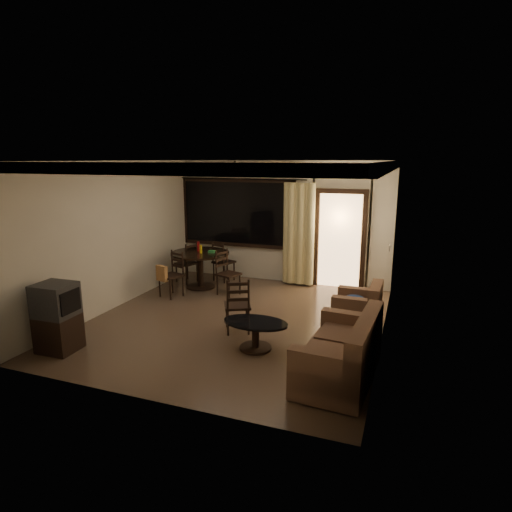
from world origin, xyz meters
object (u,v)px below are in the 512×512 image
at_px(dining_chair_west, 187,270).
at_px(armchair, 360,309).
at_px(sofa, 343,355).
at_px(dining_chair_north, 224,269).
at_px(side_chair, 238,315).
at_px(coffee_table, 256,331).
at_px(tv_cabinet, 57,317).
at_px(dining_chair_east, 228,282).
at_px(dining_chair_south, 171,283).
at_px(dining_table, 200,260).

bearing_deg(dining_chair_west, armchair, 90.02).
xyz_separation_m(dining_chair_west, sofa, (4.15, -3.34, 0.06)).
height_order(dining_chair_north, side_chair, same).
bearing_deg(coffee_table, dining_chair_north, 121.56).
bearing_deg(tv_cabinet, dining_chair_west, 87.87).
distance_m(dining_chair_west, dining_chair_east, 1.40).
relative_size(dining_chair_east, dining_chair_south, 1.00).
height_order(tv_cabinet, coffee_table, tv_cabinet).
distance_m(dining_chair_east, dining_chair_north, 1.09).
height_order(sofa, armchair, sofa).
distance_m(dining_table, dining_chair_north, 0.80).
xyz_separation_m(dining_chair_west, side_chair, (2.24, -2.33, 0.00)).
bearing_deg(dining_chair_north, dining_table, 88.31).
relative_size(dining_chair_east, dining_chair_north, 1.00).
bearing_deg(coffee_table, armchair, 46.06).
xyz_separation_m(dining_table, dining_chair_east, (0.79, -0.27, -0.35)).
bearing_deg(sofa, side_chair, 156.33).
bearing_deg(dining_chair_south, tv_cabinet, -75.52).
relative_size(dining_chair_west, coffee_table, 0.95).
relative_size(dining_table, dining_chair_south, 1.36).
distance_m(dining_chair_east, coffee_table, 2.74).
height_order(dining_table, tv_cabinet, tv_cabinet).
relative_size(tv_cabinet, sofa, 0.63).
bearing_deg(sofa, armchair, 94.67).
distance_m(dining_chair_south, side_chair, 2.38).
relative_size(dining_chair_south, dining_chair_north, 1.00).
bearing_deg(dining_chair_east, tv_cabinet, 178.00).
height_order(dining_chair_east, dining_chair_north, same).
relative_size(sofa, armchair, 2.14).
relative_size(dining_table, tv_cabinet, 1.24).
bearing_deg(dining_chair_south, coffee_table, -15.91).
bearing_deg(dining_chair_west, sofa, 70.24).
distance_m(armchair, coffee_table, 1.99).
bearing_deg(dining_chair_east, armchair, -88.13).
xyz_separation_m(dining_chair_west, coffee_table, (2.76, -2.86, 0.01)).
height_order(dining_chair_south, side_chair, same).
relative_size(dining_chair_east, armchair, 1.21).
bearing_deg(coffee_table, dining_chair_east, 122.41).
distance_m(dining_chair_west, sofa, 5.33).
height_order(dining_table, sofa, dining_table).
relative_size(dining_chair_west, side_chair, 1.00).
bearing_deg(dining_table, dining_chair_south, -109.14).
bearing_deg(tv_cabinet, dining_chair_south, 83.44).
bearing_deg(dining_table, tv_cabinet, -97.94).
bearing_deg(dining_table, dining_chair_west, 151.31).
distance_m(tv_cabinet, coffee_table, 2.97).
distance_m(sofa, armchair, 1.91).
distance_m(dining_table, tv_cabinet, 3.68).
bearing_deg(armchair, dining_chair_south, 176.29).
xyz_separation_m(dining_table, coffee_table, (2.26, -2.59, -0.34)).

